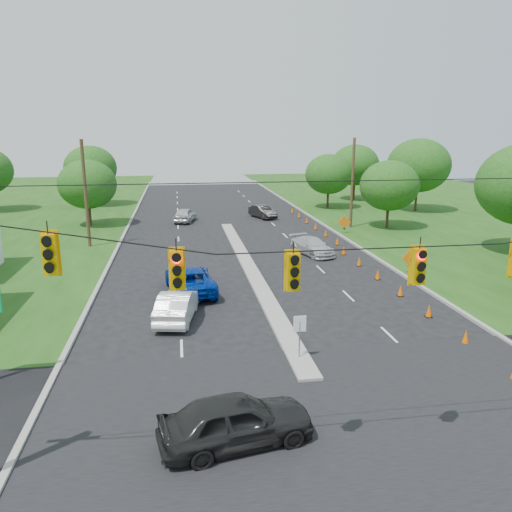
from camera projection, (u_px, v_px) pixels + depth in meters
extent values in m
plane|color=black|center=(344.00, 444.00, 15.79)|extent=(160.00, 160.00, 0.00)
cube|color=black|center=(344.00, 444.00, 15.79)|extent=(160.00, 14.00, 0.02)
cube|color=gray|center=(119.00, 246.00, 43.01)|extent=(0.25, 110.00, 0.16)
cube|color=gray|center=(344.00, 238.00, 46.05)|extent=(0.25, 110.00, 0.16)
cube|color=gray|center=(249.00, 269.00, 35.91)|extent=(1.00, 34.00, 0.18)
cylinder|color=gray|center=(299.00, 341.00, 21.32)|extent=(0.06, 0.06, 1.80)
cube|color=white|center=(300.00, 324.00, 21.12)|extent=(0.55, 0.04, 0.70)
cylinder|color=black|center=(368.00, 234.00, 13.12)|extent=(24.00, 0.04, 0.04)
cube|color=#F2B100|center=(50.00, 255.00, 11.98)|extent=(0.34, 0.24, 1.00)
cube|color=#F2B100|center=(177.00, 270.00, 12.56)|extent=(0.34, 0.24, 1.00)
cube|color=#F2B100|center=(293.00, 272.00, 13.05)|extent=(0.34, 0.24, 1.00)
cube|color=#F2B100|center=(418.00, 266.00, 13.58)|extent=(0.34, 0.24, 1.00)
cylinder|color=#422D1C|center=(86.00, 194.00, 41.55)|extent=(0.28, 0.28, 9.00)
cylinder|color=#422D1C|center=(352.00, 184.00, 50.11)|extent=(0.28, 0.28, 9.00)
cone|color=#F35E00|center=(466.00, 337.00, 23.14)|extent=(0.32, 0.32, 0.70)
cone|color=#F35E00|center=(429.00, 311.00, 26.50)|extent=(0.32, 0.32, 0.70)
cone|color=#F35E00|center=(400.00, 291.00, 29.85)|extent=(0.32, 0.32, 0.70)
cone|color=#F35E00|center=(378.00, 274.00, 33.20)|extent=(0.32, 0.32, 0.70)
cone|color=#F35E00|center=(359.00, 261.00, 36.56)|extent=(0.32, 0.32, 0.70)
cone|color=#F35E00|center=(344.00, 250.00, 39.91)|extent=(0.32, 0.32, 0.70)
cone|color=#F35E00|center=(337.00, 241.00, 43.35)|extent=(0.32, 0.32, 0.70)
cone|color=#F35E00|center=(326.00, 233.00, 46.71)|extent=(0.32, 0.32, 0.70)
cone|color=#F35E00|center=(316.00, 226.00, 50.06)|extent=(0.32, 0.32, 0.70)
cone|color=#F35E00|center=(307.00, 220.00, 53.41)|extent=(0.32, 0.32, 0.70)
cone|color=#F35E00|center=(299.00, 215.00, 56.77)|extent=(0.32, 0.32, 0.70)
cone|color=#F35E00|center=(292.00, 210.00, 60.12)|extent=(0.32, 0.32, 0.70)
cube|color=black|center=(410.00, 266.00, 34.52)|extent=(0.06, 0.58, 0.26)
cube|color=black|center=(410.00, 266.00, 34.52)|extent=(0.06, 0.58, 0.26)
cube|color=orange|center=(410.00, 258.00, 34.38)|extent=(1.27, 0.05, 1.27)
cube|color=black|center=(344.00, 228.00, 47.94)|extent=(0.06, 0.58, 0.26)
cube|color=black|center=(344.00, 228.00, 47.94)|extent=(0.06, 0.58, 0.26)
cube|color=orange|center=(344.00, 222.00, 47.79)|extent=(1.27, 0.05, 1.27)
cylinder|color=black|center=(90.00, 214.00, 51.69)|extent=(0.28, 0.28, 2.52)
ellipsoid|color=#194C14|center=(87.00, 184.00, 50.94)|extent=(5.88, 5.88, 5.04)
cylinder|color=black|center=(93.00, 195.00, 65.72)|extent=(0.28, 0.28, 2.88)
ellipsoid|color=#194C14|center=(91.00, 168.00, 64.86)|extent=(6.72, 6.72, 5.76)
cylinder|color=black|center=(387.00, 216.00, 50.46)|extent=(0.28, 0.28, 2.52)
ellipsoid|color=#194C14|center=(389.00, 186.00, 49.71)|extent=(5.88, 5.88, 5.04)
cylinder|color=black|center=(416.00, 198.00, 61.16)|extent=(0.28, 0.28, 3.24)
ellipsoid|color=#194C14|center=(419.00, 165.00, 60.20)|extent=(7.56, 7.56, 6.48)
cylinder|color=black|center=(354.00, 190.00, 71.14)|extent=(0.28, 0.28, 2.88)
ellipsoid|color=#194C14|center=(355.00, 165.00, 70.28)|extent=(6.72, 6.72, 5.76)
cylinder|color=black|center=(328.00, 199.00, 63.58)|extent=(0.28, 0.28, 2.52)
ellipsoid|color=#194C14|center=(329.00, 174.00, 62.82)|extent=(5.88, 5.88, 5.04)
imported|color=black|center=(236.00, 420.00, 15.60)|extent=(5.17, 2.85, 1.67)
imported|color=white|center=(177.00, 305.00, 26.04)|extent=(2.49, 4.96, 1.56)
imported|color=#032C9E|center=(190.00, 279.00, 30.50)|extent=(3.24, 6.05, 1.61)
imported|color=#BBBBBB|center=(312.00, 246.00, 39.90)|extent=(3.25, 5.05, 1.36)
imported|color=#BABABA|center=(185.00, 215.00, 54.22)|extent=(2.89, 4.81, 1.53)
imported|color=black|center=(263.00, 212.00, 56.70)|extent=(2.86, 4.56, 1.42)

